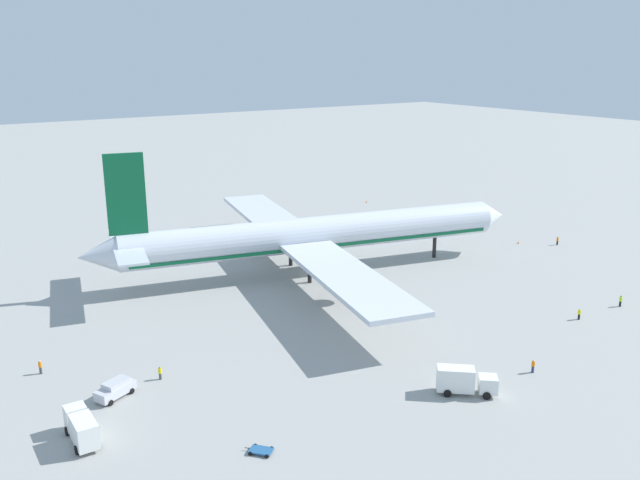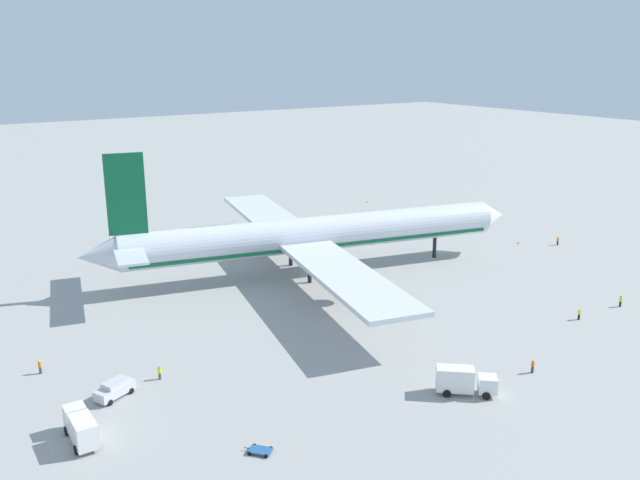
# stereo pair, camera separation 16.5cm
# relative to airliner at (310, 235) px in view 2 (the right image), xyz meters

# --- Properties ---
(ground_plane) EXTENTS (600.00, 600.00, 0.00)m
(ground_plane) POSITION_rel_airliner_xyz_m (1.37, -0.37, -6.80)
(ground_plane) COLOR #9E9E99
(airliner) EXTENTS (77.70, 76.13, 22.77)m
(airliner) POSITION_rel_airliner_xyz_m (0.00, 0.00, 0.00)
(airliner) COLOR silver
(airliner) RESTS_ON ground
(service_truck_0) EXTENTS (2.43, 6.29, 3.00)m
(service_truck_0) POSITION_rel_airliner_xyz_m (-47.99, -31.96, -5.13)
(service_truck_0) COLOR white
(service_truck_0) RESTS_ON ground
(service_truck_1) EXTENTS (6.44, 5.96, 3.18)m
(service_truck_1) POSITION_rel_airliner_xyz_m (-9.30, -46.20, -5.13)
(service_truck_1) COLOR white
(service_truck_1) RESTS_ON ground
(service_van) EXTENTS (5.06, 3.68, 1.97)m
(service_van) POSITION_rel_airliner_xyz_m (-42.42, -24.90, -5.76)
(service_van) COLOR silver
(service_van) RESTS_ON ground
(baggage_cart_0) EXTENTS (2.52, 2.63, 0.40)m
(baggage_cart_0) POSITION_rel_airliner_xyz_m (-34.13, -43.58, -6.53)
(baggage_cart_0) COLOR #26598C
(baggage_cart_0) RESTS_ON ground
(ground_worker_0) EXTENTS (0.47, 0.47, 1.77)m
(ground_worker_0) POSITION_rel_airliner_xyz_m (30.40, -40.29, -5.90)
(ground_worker_0) COLOR black
(ground_worker_0) RESTS_ON ground
(ground_worker_1) EXTENTS (0.46, 0.46, 1.63)m
(ground_worker_1) POSITION_rel_airliner_xyz_m (-36.70, -23.62, -5.98)
(ground_worker_1) COLOR #3F3F47
(ground_worker_1) RESTS_ON ground
(ground_worker_2) EXTENTS (0.54, 0.54, 1.69)m
(ground_worker_2) POSITION_rel_airliner_xyz_m (50.91, -13.30, -5.94)
(ground_worker_2) COLOR black
(ground_worker_2) RESTS_ON ground
(ground_worker_3) EXTENTS (0.55, 0.55, 1.75)m
(ground_worker_3) POSITION_rel_airliner_xyz_m (-48.19, -14.16, -5.91)
(ground_worker_3) COLOR #3F3F47
(ground_worker_3) RESTS_ON ground
(ground_worker_4) EXTENTS (0.43, 0.43, 1.65)m
(ground_worker_4) POSITION_rel_airliner_xyz_m (20.71, -39.95, -5.96)
(ground_worker_4) COLOR black
(ground_worker_4) RESTS_ON ground
(ground_worker_5) EXTENTS (0.56, 0.56, 1.69)m
(ground_worker_5) POSITION_rel_airliner_xyz_m (1.54, -47.21, -5.94)
(ground_worker_5) COLOR navy
(ground_worker_5) RESTS_ON ground
(traffic_cone_0) EXTENTS (0.36, 0.36, 0.55)m
(traffic_cone_0) POSITION_rel_airliner_xyz_m (42.99, 39.29, -6.52)
(traffic_cone_0) COLOR orange
(traffic_cone_0) RESTS_ON ground
(traffic_cone_1) EXTENTS (0.36, 0.36, 0.55)m
(traffic_cone_1) POSITION_rel_airliner_xyz_m (45.09, -8.33, -6.52)
(traffic_cone_1) COLOR orange
(traffic_cone_1) RESTS_ON ground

